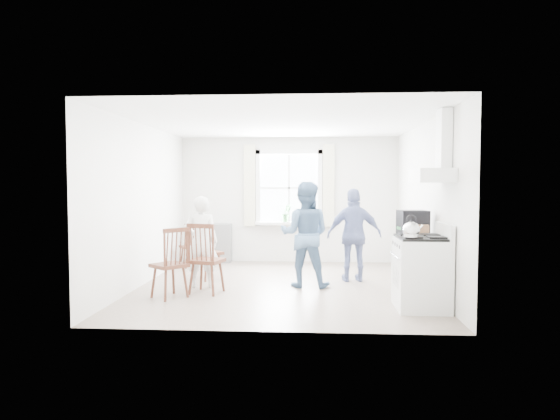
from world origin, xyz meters
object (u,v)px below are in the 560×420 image
Objects in this scene: windsor_chair_a at (192,240)px; person_left at (201,242)px; person_mid at (305,234)px; low_cabinet at (416,266)px; windsor_chair_c at (174,255)px; person_right at (354,235)px; windsor_chair_b at (203,251)px; gas_stove at (421,272)px; stereo_stack at (413,223)px.

person_left is at bearing -72.38° from windsor_chair_a.
person_mid is (2.22, -1.67, 0.30)m from windsor_chair_a.
low_cabinet is 3.28m from person_left.
windsor_chair_c is 3.05m from person_right.
windsor_chair_b is (-3.10, -0.06, 0.20)m from low_cabinet.
gas_stove is 1.24× the size of low_cabinet.
stereo_stack reaches higher than gas_stove.
low_cabinet reaches higher than windsor_chair_a.
person_mid reaches higher than stereo_stack.
person_left is 0.87× the size of person_mid.
stereo_stack reaches higher than windsor_chair_a.
person_right is (2.67, 1.47, 0.15)m from windsor_chair_c.
person_right reaches higher than low_cabinet.
gas_stove is 4.80m from windsor_chair_a.
windsor_chair_c is at bearing -173.58° from stereo_stack.
person_left reaches higher than low_cabinet.
low_cabinet is 3.11m from windsor_chair_b.
windsor_chair_c is at bearing 23.80° from person_right.
person_mid is 0.96m from person_right.
person_left reaches higher than windsor_chair_b.
person_left reaches higher than gas_stove.
windsor_chair_a is at bearing 141.55° from gas_stove.
person_left is 2.54m from person_right.
low_cabinet is 3.48m from windsor_chair_c.
gas_stove is at bearing -38.45° from windsor_chair_a.
person_mid is (1.49, 0.68, 0.18)m from windsor_chair_b.
person_left is at bearing 13.49° from person_mid.
stereo_stack is 1.35m from person_right.
stereo_stack reaches higher than low_cabinet.
person_right reaches higher than stereo_stack.
person_left is at bearing 74.76° from windsor_chair_c.
windsor_chair_a is at bearing 149.17° from low_cabinet.
windsor_chair_a is at bearing -26.22° from person_right.
low_cabinet is 2.08× the size of stereo_stack.
low_cabinet is (0.07, 0.70, -0.03)m from gas_stove.
windsor_chair_c is (-0.36, -0.30, -0.02)m from windsor_chair_b.
gas_stove is 3.41m from windsor_chair_c.
person_left is (-3.17, 1.14, 0.24)m from gas_stove.
windsor_chair_a is at bearing 107.24° from windsor_chair_b.
windsor_chair_c is (-3.41, -0.38, -0.45)m from stereo_stack.
person_left is 1.64m from person_mid.
stereo_stack is 3.24m from person_left.
stereo_stack reaches higher than windsor_chair_b.
windsor_chair_a is at bearing -29.80° from person_mid.
windsor_chair_b is at bearing 21.78° from person_right.
person_right reaches higher than windsor_chair_a.
person_mid is (-1.54, 1.32, 0.35)m from gas_stove.
gas_stove is 0.77× the size of person_left.
person_right is (-0.72, 1.81, 0.29)m from gas_stove.
person_mid reaches higher than person_left.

